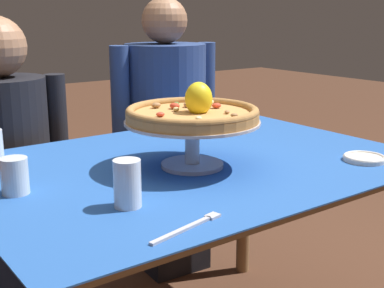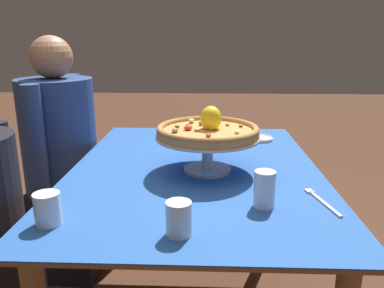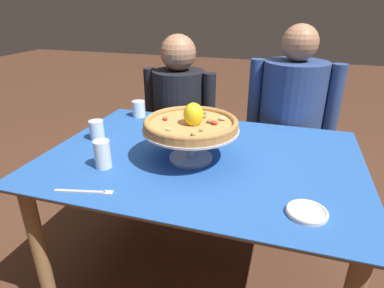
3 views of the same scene
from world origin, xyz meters
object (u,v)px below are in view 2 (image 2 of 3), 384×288
pizza_stand (208,146)px  water_glass_back_left (48,211)px  pizza (208,130)px  water_glass_side_left (179,221)px  water_glass_front_left (264,191)px  dinner_fork (321,200)px  side_plate (260,138)px  diner_right (62,165)px

pizza_stand → water_glass_back_left: size_ratio=4.32×
pizza → pizza_stand: bearing=163.2°
water_glass_side_left → water_glass_front_left: 0.31m
pizza_stand → dinner_fork: size_ratio=1.90×
water_glass_side_left → dinner_fork: water_glass_side_left is taller
water_glass_back_left → side_plate: water_glass_back_left is taller
side_plate → dinner_fork: (-0.73, -0.09, -0.01)m
pizza → diner_right: bearing=62.0°
side_plate → dinner_fork: bearing=-172.6°
pizza_stand → water_glass_side_left: 0.50m
water_glass_back_left → diner_right: (0.84, 0.29, -0.16)m
water_glass_back_left → diner_right: size_ratio=0.07×
water_glass_back_left → pizza: bearing=-44.1°
water_glass_side_left → side_plate: 1.01m
pizza_stand → water_glass_front_left: size_ratio=3.47×
water_glass_front_left → dinner_fork: water_glass_front_left is taller
water_glass_back_left → water_glass_side_left: bearing=-97.1°
dinner_fork → diner_right: size_ratio=0.17×
diner_right → water_glass_side_left: bearing=-143.6°
pizza_stand → dinner_fork: 0.46m
pizza → dinner_fork: bearing=-127.1°
pizza → water_glass_side_left: bearing=171.5°
water_glass_back_left → diner_right: 0.90m
pizza → water_glass_back_left: size_ratio=4.21×
side_plate → dinner_fork: size_ratio=0.62×
side_plate → pizza: bearing=150.4°
side_plate → diner_right: 1.00m
water_glass_back_left → dinner_fork: water_glass_back_left is taller
water_glass_side_left → water_glass_front_left: water_glass_front_left is taller
pizza → water_glass_front_left: 0.38m
pizza_stand → water_glass_side_left: (-0.49, 0.07, -0.06)m
pizza_stand → side_plate: bearing=-29.5°
diner_right → pizza_stand: bearing=-118.1°
water_glass_side_left → side_plate: bearing=-19.3°
pizza_stand → side_plate: pizza_stand is taller
pizza_stand → side_plate: 0.54m
pizza → water_glass_front_left: pizza is taller
dinner_fork → diner_right: diner_right is taller
water_glass_front_left → dinner_fork: (0.05, -0.19, -0.05)m
pizza_stand → water_glass_front_left: (-0.31, -0.17, -0.05)m
pizza_stand → water_glass_back_left: pizza_stand is taller
pizza → side_plate: 0.55m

